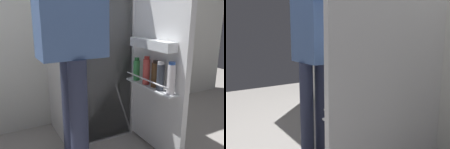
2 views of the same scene
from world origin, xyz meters
TOP-DOWN VIEW (x-y plane):
  - kitchen_wall at (0.00, 0.86)m, footprint 4.40×0.10m
  - refrigerator at (0.03, 0.48)m, footprint 0.69×1.20m
  - person at (-0.35, -0.08)m, footprint 0.55×0.74m

SIDE VIEW (x-z plane):
  - refrigerator at x=0.03m, z-range 0.00..1.82m
  - person at x=-0.35m, z-range 0.18..1.91m
  - kitchen_wall at x=0.00m, z-range 0.00..2.65m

